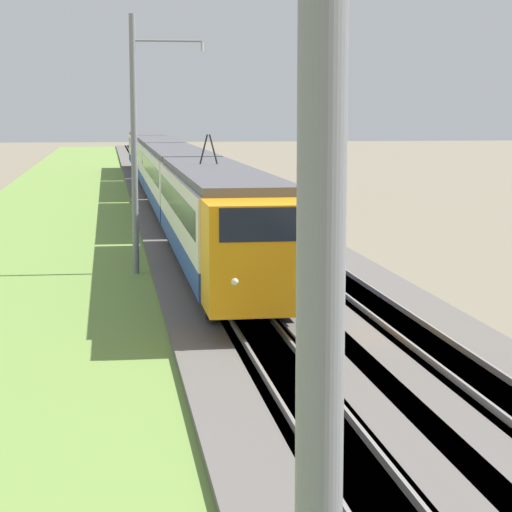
{
  "coord_description": "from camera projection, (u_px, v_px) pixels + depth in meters",
  "views": [
    {
      "loc": [
        0.04,
        3.64,
        5.74
      ],
      "look_at": [
        24.51,
        0.0,
        2.19
      ],
      "focal_mm": 70.0,
      "sensor_mm": 36.0,
      "label": 1
    }
  ],
  "objects": [
    {
      "name": "catenary_mast_near",
      "position": [
        332.0,
        304.0,
        4.45
      ],
      "size": [
        0.22,
        2.56,
        9.5
      ],
      "color": "slate",
      "rests_on": "ground"
    },
    {
      "name": "catenary_mast_mid",
      "position": [
        136.0,
        143.0,
        34.64
      ],
      "size": [
        0.22,
        2.56,
        9.1
      ],
      "color": "slate",
      "rests_on": "ground"
    },
    {
      "name": "passenger_train",
      "position": [
        166.0,
        167.0,
        63.23
      ],
      "size": [
        81.65,
        2.9,
        4.98
      ],
      "rotation": [
        0.0,
        0.0,
        3.14
      ],
      "color": "orange",
      "rests_on": "ground"
    },
    {
      "name": "grass_verge",
      "position": [
        69.0,
        228.0,
        49.44
      ],
      "size": [
        240.0,
        11.59,
        0.12
      ],
      "color": "olive",
      "rests_on": "ground"
    },
    {
      "name": "track_adjacent",
      "position": [
        256.0,
        223.0,
        50.8
      ],
      "size": [
        240.0,
        1.57,
        0.45
      ],
      "color": "#4C4238",
      "rests_on": "ground"
    },
    {
      "name": "ballast_main",
      "position": [
        182.0,
        225.0,
        50.24
      ],
      "size": [
        240.0,
        4.4,
        0.3
      ],
      "color": "#605B56",
      "rests_on": "ground"
    },
    {
      "name": "track_main",
      "position": [
        182.0,
        225.0,
        50.24
      ],
      "size": [
        240.0,
        1.57,
        0.45
      ],
      "color": "#4C4238",
      "rests_on": "ground"
    },
    {
      "name": "ballast_adjacent",
      "position": [
        256.0,
        224.0,
        50.8
      ],
      "size": [
        240.0,
        4.4,
        0.3
      ],
      "color": "#605B56",
      "rests_on": "ground"
    }
  ]
}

